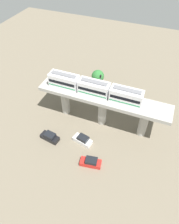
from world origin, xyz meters
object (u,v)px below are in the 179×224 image
object	(u,v)px
parked_car_white	(83,140)
parked_car_black	(50,137)
signal_post	(100,93)
tree_near_viaduct	(98,76)
parked_car_red	(91,162)
train	(94,88)

from	to	relation	value
parked_car_white	parked_car_black	distance (m)	7.26
signal_post	tree_near_viaduct	bearing A→B (deg)	-157.73
parked_car_white	tree_near_viaduct	world-z (taller)	tree_near_viaduct
parked_car_white	signal_post	bearing A→B (deg)	-167.15
parked_car_red	parked_car_white	world-z (taller)	same
parked_car_red	parked_car_black	bearing A→B (deg)	-113.02
train	tree_near_viaduct	bearing A→B (deg)	-163.99
train	parked_car_white	world-z (taller)	train
parked_car_black	signal_post	xyz separation A→B (m)	(-12.45, 6.97, 5.16)
train	signal_post	size ratio (longest dim) A/B	1.91
parked_car_red	signal_post	size ratio (longest dim) A/B	0.41
signal_post	parked_car_black	bearing A→B (deg)	-29.22
parked_car_white	parked_car_black	world-z (taller)	same
train	signal_post	distance (m)	5.09
train	parked_car_black	bearing A→B (deg)	-36.70
signal_post	parked_car_white	bearing A→B (deg)	0.20
parked_car_white	tree_near_viaduct	xyz separation A→B (m)	(-20.24, -4.02, 2.32)
parked_car_red	tree_near_viaduct	distance (m)	26.00
train	parked_car_black	size ratio (longest dim) A/B	4.64
train	parked_car_black	xyz separation A→B (m)	(9.05, -6.75, -8.94)
train	tree_near_viaduct	xyz separation A→B (m)	(-13.11, -3.76, -6.62)
parked_car_red	tree_near_viaduct	bearing A→B (deg)	-172.25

